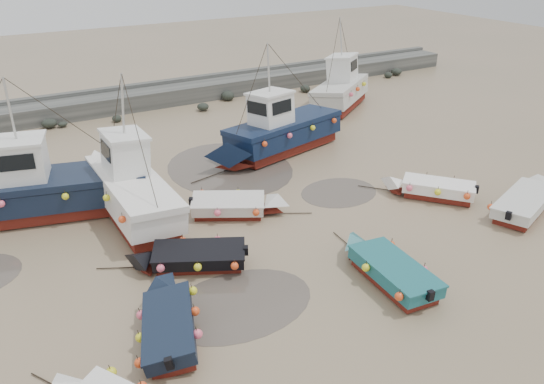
{
  "coord_description": "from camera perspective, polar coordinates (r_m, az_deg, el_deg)",
  "views": [
    {
      "loc": [
        -8.92,
        -15.21,
        11.43
      ],
      "look_at": [
        1.32,
        2.56,
        1.4
      ],
      "focal_mm": 35.0,
      "sensor_mm": 36.0,
      "label": 1
    }
  ],
  "objects": [
    {
      "name": "puddle_a",
      "position": [
        18.59,
        -3.59,
        -11.93
      ],
      "size": [
        5.35,
        5.35,
        0.01
      ],
      "primitive_type": "cylinder",
      "color": "#50473E",
      "rests_on": "ground"
    },
    {
      "name": "puddle_b",
      "position": [
        26.19,
        7.2,
        -0.03
      ],
      "size": [
        3.92,
        3.92,
        0.01
      ],
      "primitive_type": "cylinder",
      "color": "#50473E",
      "rests_on": "ground"
    },
    {
      "name": "ground",
      "position": [
        21.01,
        0.37,
        -6.89
      ],
      "size": [
        120.0,
        120.0,
        0.0
      ],
      "primitive_type": "plane",
      "color": "#8F775D",
      "rests_on": "ground"
    },
    {
      "name": "cabin_boat_0",
      "position": [
        25.55,
        -23.87,
        0.34
      ],
      "size": [
        11.16,
        4.96,
        6.22
      ],
      "rotation": [
        0.0,
        0.0,
        1.33
      ],
      "color": "maroon",
      "rests_on": "ground"
    },
    {
      "name": "dinghy_6",
      "position": [
        26.41,
        16.69,
        0.58
      ],
      "size": [
        4.14,
        4.65,
        1.43
      ],
      "rotation": [
        0.0,
        0.0,
        0.71
      ],
      "color": "maroon",
      "rests_on": "ground"
    },
    {
      "name": "person",
      "position": [
        25.26,
        -22.55,
        -3.02
      ],
      "size": [
        0.81,
        0.68,
        1.89
      ],
      "primitive_type": "imported",
      "rotation": [
        0.0,
        0.0,
        3.54
      ],
      "color": "#192236",
      "rests_on": "ground"
    },
    {
      "name": "cabin_boat_2",
      "position": [
        30.21,
        0.57,
        6.53
      ],
      "size": [
        10.33,
        4.5,
        6.22
      ],
      "rotation": [
        0.0,
        0.0,
        1.81
      ],
      "color": "maroon",
      "rests_on": "ground"
    },
    {
      "name": "puddle_d",
      "position": [
        28.84,
        -4.58,
        2.63
      ],
      "size": [
        6.54,
        6.54,
        0.01
      ],
      "primitive_type": "cylinder",
      "color": "#50473E",
      "rests_on": "ground"
    },
    {
      "name": "dinghy_5",
      "position": [
        23.74,
        -3.85,
        -1.26
      ],
      "size": [
        5.07,
        3.33,
        1.43
      ],
      "rotation": [
        0.0,
        0.0,
        -2.08
      ],
      "color": "maroon",
      "rests_on": "ground"
    },
    {
      "name": "seawall",
      "position": [
        39.76,
        -15.97,
        9.3
      ],
      "size": [
        60.0,
        4.92,
        1.5
      ],
      "color": "#61615C",
      "rests_on": "ground"
    },
    {
      "name": "dinghy_2",
      "position": [
        19.9,
        12.34,
        -7.78
      ],
      "size": [
        2.33,
        5.94,
        1.43
      ],
      "rotation": [
        0.0,
        0.0,
        -0.07
      ],
      "color": "maroon",
      "rests_on": "ground"
    },
    {
      "name": "dinghy_4",
      "position": [
        20.33,
        -8.86,
        -6.65
      ],
      "size": [
        5.34,
        3.22,
        1.43
      ],
      "rotation": [
        0.0,
        0.0,
        1.1
      ],
      "color": "maroon",
      "rests_on": "ground"
    },
    {
      "name": "dinghy_1",
      "position": [
        17.39,
        -10.74,
        -13.2
      ],
      "size": [
        2.86,
        5.59,
        1.43
      ],
      "rotation": [
        0.0,
        0.0,
        -0.32
      ],
      "color": "maroon",
      "rests_on": "ground"
    },
    {
      "name": "dinghy_3",
      "position": [
        26.81,
        25.84,
        -0.7
      ],
      "size": [
        6.45,
        3.18,
        1.43
      ],
      "rotation": [
        0.0,
        0.0,
        -1.24
      ],
      "color": "maroon",
      "rests_on": "ground"
    },
    {
      "name": "cabin_boat_3",
      "position": [
        39.47,
        7.78,
        11.08
      ],
      "size": [
        8.12,
        6.22,
        6.22
      ],
      "rotation": [
        0.0,
        0.0,
        -0.96
      ],
      "color": "maroon",
      "rests_on": "ground"
    },
    {
      "name": "cabin_boat_1",
      "position": [
        24.48,
        -15.41,
        0.72
      ],
      "size": [
        2.94,
        10.08,
        6.22
      ],
      "rotation": [
        0.0,
        0.0,
        0.02
      ],
      "color": "maroon",
      "rests_on": "ground"
    }
  ]
}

